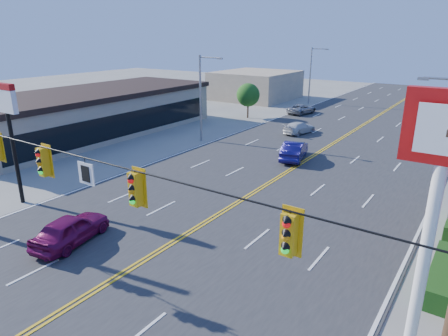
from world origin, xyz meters
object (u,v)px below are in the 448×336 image
Objects in this scene: kfc_pylon at (439,180)px; car_magenta at (71,230)px; pizza_hut_sign at (9,119)px; signal_span at (64,182)px; car_silver at (302,109)px; car_blue at (294,151)px; car_white at (299,128)px.

car_magenta is (-15.12, -1.44, -5.33)m from kfc_pylon.
signal_span is at bearing -20.19° from pizza_hut_sign.
pizza_hut_sign is at bearing 96.52° from car_silver.
car_blue is (10.01, 17.39, -4.44)m from pizza_hut_sign.
car_magenta is (6.88, -1.44, -4.46)m from pizza_hut_sign.
signal_span is at bearing 136.01° from car_magenta.
car_white is at bearing 75.60° from pizza_hut_sign.
pizza_hut_sign is at bearing -23.15° from car_magenta.
car_white is (-0.23, 27.34, -0.13)m from car_magenta.
pizza_hut_sign reaches higher than car_white.
car_silver is (-7.52, 18.57, -0.13)m from car_blue.
signal_span is at bearing 112.34° from car_silver.
pizza_hut_sign is 20.55m from car_blue.
kfc_pylon is 1.88× the size of car_blue.
car_silver is (2.49, 35.96, -4.57)m from pizza_hut_sign.
pizza_hut_sign is 1.62× the size of car_magenta.
pizza_hut_sign is 1.51× the size of car_blue.
car_magenta is at bearing -174.57° from kfc_pylon.
car_blue is 9.15m from car_white.
car_silver is (-8.39, 39.96, -4.27)m from signal_span.
car_silver is (-19.51, 35.96, -5.43)m from kfc_pylon.
kfc_pylon is 41.27m from car_silver.
car_white is (-3.36, 8.51, -0.16)m from car_blue.
car_magenta is 0.95× the size of car_silver.
kfc_pylon is at bearing 132.73° from car_white.
car_magenta is 0.93× the size of car_blue.
signal_span reaches higher than car_magenta.
kfc_pylon is at bearing 19.78° from signal_span.
car_magenta reaches higher than car_white.
signal_span is 6.32m from car_magenta.
car_silver reaches higher than car_white.
signal_span is 11.60m from pizza_hut_sign.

